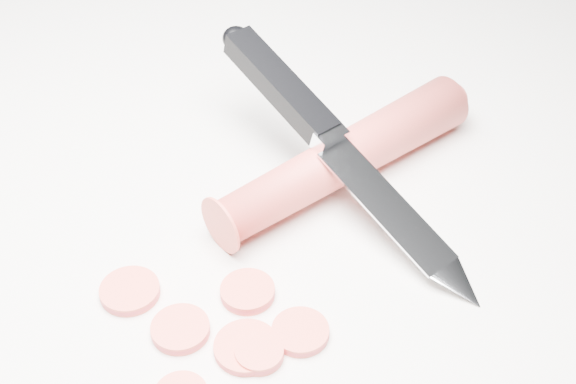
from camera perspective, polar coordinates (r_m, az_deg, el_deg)
The scene contains 9 objects.
ground at distance 0.54m, azimuth -2.33°, elevation -5.39°, with size 2.40×2.40×0.00m, color silver.
carrot at distance 0.59m, azimuth 4.04°, elevation 2.46°, with size 0.04×0.04×0.22m, color #C83833.
carrot_slice_0 at distance 0.51m, azimuth -7.66°, elevation -9.64°, with size 0.04×0.04×0.01m, color #E04638.
carrot_slice_1 at distance 0.53m, azimuth -11.18°, elevation -6.92°, with size 0.04×0.04×0.01m, color #E04638.
carrot_slice_2 at distance 0.49m, azimuth -2.96°, elevation -10.96°, with size 0.04×0.04×0.01m, color #E04638.
carrot_slice_3 at distance 0.49m, azimuth -2.06°, elevation -11.38°, with size 0.03×0.03×0.01m, color #E04638.
carrot_slice_4 at distance 0.50m, azimuth 0.88°, elevation -9.91°, with size 0.04×0.04×0.01m, color #E04638.
carrot_slice_5 at distance 0.52m, azimuth -2.89°, elevation -7.09°, with size 0.04×0.04×0.01m, color #E04638.
kitchen_knife at distance 0.56m, azimuth 4.03°, elevation 2.98°, with size 0.27×0.13×0.09m, color silver, non-canonical shape.
Camera 1 is at (0.19, -0.31, 0.40)m, focal length 50.00 mm.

